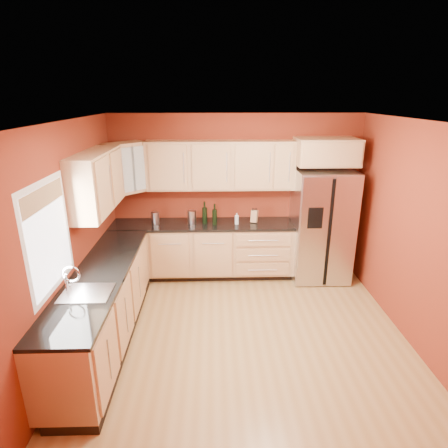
{
  "coord_description": "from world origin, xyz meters",
  "views": [
    {
      "loc": [
        -0.37,
        -3.96,
        2.86
      ],
      "look_at": [
        -0.23,
        0.9,
        1.18
      ],
      "focal_mm": 30.0,
      "sensor_mm": 36.0,
      "label": 1
    }
  ],
  "objects_px": {
    "refrigerator": "(321,225)",
    "wine_bottle_a": "(205,213)",
    "soap_dispenser": "(237,219)",
    "knife_block": "(254,216)",
    "canister_left": "(155,218)"
  },
  "relations": [
    {
      "from": "refrigerator",
      "to": "soap_dispenser",
      "type": "relative_size",
      "value": 9.84
    },
    {
      "from": "refrigerator",
      "to": "canister_left",
      "type": "height_order",
      "value": "refrigerator"
    },
    {
      "from": "soap_dispenser",
      "to": "wine_bottle_a",
      "type": "bearing_deg",
      "value": 174.95
    },
    {
      "from": "canister_left",
      "to": "refrigerator",
      "type": "bearing_deg",
      "value": -1.15
    },
    {
      "from": "wine_bottle_a",
      "to": "soap_dispenser",
      "type": "height_order",
      "value": "wine_bottle_a"
    },
    {
      "from": "knife_block",
      "to": "soap_dispenser",
      "type": "height_order",
      "value": "knife_block"
    },
    {
      "from": "refrigerator",
      "to": "soap_dispenser",
      "type": "distance_m",
      "value": 1.36
    },
    {
      "from": "wine_bottle_a",
      "to": "soap_dispenser",
      "type": "distance_m",
      "value": 0.52
    },
    {
      "from": "refrigerator",
      "to": "wine_bottle_a",
      "type": "xyz_separation_m",
      "value": [
        -1.86,
        0.06,
        0.21
      ]
    },
    {
      "from": "canister_left",
      "to": "soap_dispenser",
      "type": "relative_size",
      "value": 1.09
    },
    {
      "from": "refrigerator",
      "to": "wine_bottle_a",
      "type": "distance_m",
      "value": 1.87
    },
    {
      "from": "wine_bottle_a",
      "to": "knife_block",
      "type": "height_order",
      "value": "wine_bottle_a"
    },
    {
      "from": "soap_dispenser",
      "to": "refrigerator",
      "type": "bearing_deg",
      "value": -0.59
    },
    {
      "from": "wine_bottle_a",
      "to": "knife_block",
      "type": "bearing_deg",
      "value": 3.66
    },
    {
      "from": "wine_bottle_a",
      "to": "knife_block",
      "type": "distance_m",
      "value": 0.8
    }
  ]
}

